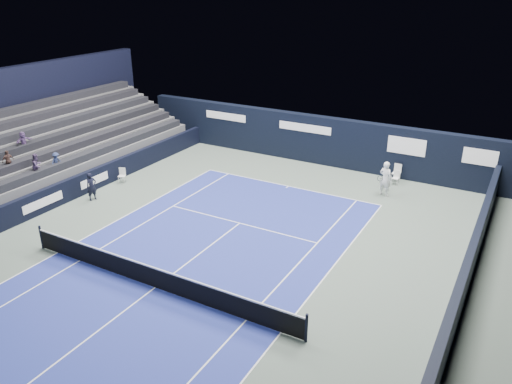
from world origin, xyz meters
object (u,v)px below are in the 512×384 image
tennis_net (154,277)px  folding_chair_back_b (397,171)px  line_judge_chair (122,174)px  tennis_player (385,179)px  folding_chair_back_a (396,177)px

tennis_net → folding_chair_back_b: bearing=71.9°
line_judge_chair → tennis_net: 11.72m
line_judge_chair → tennis_net: tennis_net is taller
tennis_net → tennis_player: tennis_player is taller
folding_chair_back_a → tennis_net: tennis_net is taller
folding_chair_back_b → tennis_player: tennis_player is taller
folding_chair_back_a → line_judge_chair: size_ratio=0.96×
line_judge_chair → tennis_net: bearing=-65.8°
line_judge_chair → tennis_player: tennis_player is taller
tennis_net → tennis_player: (5.17, 13.33, 0.48)m
tennis_player → tennis_net: bearing=-111.2°
folding_chair_back_b → tennis_player: (-0.01, -2.55, 0.41)m
folding_chair_back_b → line_judge_chair: 16.26m
folding_chair_back_a → folding_chair_back_b: folding_chair_back_b is taller
tennis_net → tennis_player: bearing=68.8°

